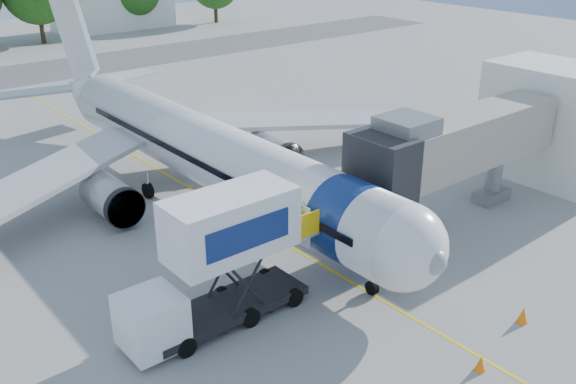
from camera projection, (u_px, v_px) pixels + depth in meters
ground at (245, 220)px, 34.82m from camera, size 160.00×160.00×0.00m
guidance_line at (245, 220)px, 34.82m from camera, size 0.15×70.00×0.01m
taxiway_strip at (0, 78)px, 64.53m from camera, size 120.00×10.00×0.01m
aircraft at (201, 149)px, 36.55m from camera, size 34.17×37.73×11.35m
jet_bridge at (449, 147)px, 32.76m from camera, size 13.90×3.20×6.60m
terminal_stub at (555, 123)px, 39.21m from camera, size 5.00×8.00×7.00m
catering_hiloader at (218, 263)px, 25.11m from camera, size 8.50×2.44×5.50m
ground_tug at (437, 383)px, 21.72m from camera, size 3.78×2.68×1.36m
safety_cone_a at (523, 315)px, 26.02m from camera, size 0.45×0.45×0.71m
safety_cone_b at (481, 364)px, 23.31m from camera, size 0.40×0.40×0.63m
outbuilding_right at (113, 9)px, 90.39m from camera, size 16.40×7.40×5.30m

